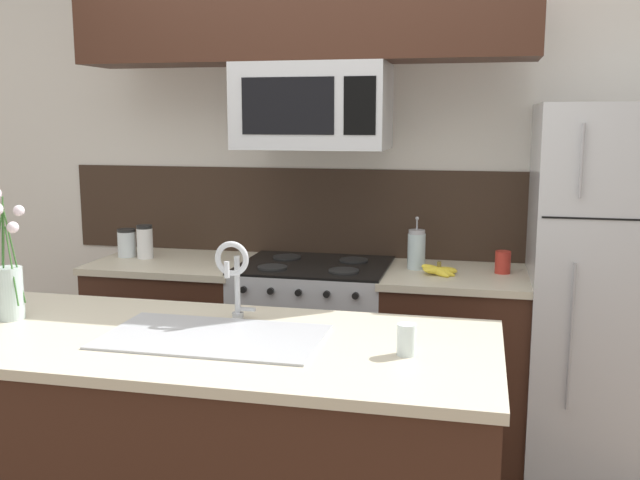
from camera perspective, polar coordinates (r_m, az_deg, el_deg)
name	(u,v)px	position (r m, az deg, el deg)	size (l,w,h in m)	color
rear_partition	(383,185)	(3.92, 5.07, 4.38)	(5.20, 0.10, 2.60)	silver
splash_band	(327,212)	(3.94, 0.60, 2.24)	(3.02, 0.01, 0.48)	#332319
back_counter_left	(177,341)	(4.02, -11.36, -7.92)	(0.82, 0.65, 0.91)	#381E14
back_counter_right	(454,361)	(3.69, 10.66, -9.51)	(0.71, 0.65, 0.91)	#381E14
stove_range	(314,350)	(3.78, -0.47, -8.79)	(0.76, 0.64, 0.93)	#B7BABF
microwave	(313,107)	(3.57, -0.58, 10.63)	(0.74, 0.40, 0.41)	#B7BABF
refrigerator	(617,289)	(3.66, 22.69, -3.65)	(0.81, 0.74, 1.73)	#B7BABF
storage_jar_tall	(127,243)	(4.05, -15.20, -0.22)	(0.10, 0.10, 0.15)	silver
storage_jar_medium	(145,242)	(3.98, -13.84, -0.14)	(0.09, 0.09, 0.18)	silver
banana_bunch	(439,270)	(3.51, 9.50, -2.42)	(0.19, 0.15, 0.08)	yellow
french_press	(416,249)	(3.62, 7.72, -0.75)	(0.09, 0.09, 0.27)	silver
coffee_tin	(503,262)	(3.61, 14.42, -1.73)	(0.08, 0.08, 0.11)	#B22D23
island_counter	(207,458)	(2.71, -9.00, -16.88)	(2.04, 0.88, 0.91)	#381E14
kitchen_sink	(214,356)	(2.55, -8.51, -9.20)	(0.76, 0.44, 0.16)	#ADAFB5
sink_faucet	(233,269)	(2.67, -6.95, -2.33)	(0.14, 0.14, 0.31)	#B7BABF
spare_glass	(406,340)	(2.32, 6.93, -7.91)	(0.06, 0.06, 0.10)	silver
flower_vase	(8,281)	(2.93, -23.68, -3.03)	(0.18, 0.15, 0.50)	silver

